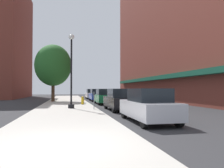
% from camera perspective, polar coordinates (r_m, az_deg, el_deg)
% --- Properties ---
extents(ground_plane, '(90.00, 90.00, 0.00)m').
position_cam_1_polar(ground_plane, '(24.31, -2.52, -5.22)').
color(ground_plane, '#2D2D30').
extents(sidewalk_slab, '(4.80, 50.00, 0.12)m').
position_cam_1_polar(sidewalk_slab, '(24.99, -12.02, -4.95)').
color(sidewalk_slab, '#B7B2A8').
rests_on(sidewalk_slab, ground).
extents(building_right_brick, '(6.80, 40.00, 23.83)m').
position_cam_1_polar(building_right_brick, '(33.27, 16.19, 16.64)').
color(building_right_brick, brown).
rests_on(building_right_brick, ground).
extents(building_far_background, '(6.80, 18.00, 21.63)m').
position_cam_1_polar(building_far_background, '(45.30, -26.11, 10.42)').
color(building_far_background, brown).
rests_on(building_far_background, ground).
extents(lamppost, '(0.48, 0.48, 5.90)m').
position_cam_1_polar(lamppost, '(17.25, -10.83, 3.89)').
color(lamppost, black).
rests_on(lamppost, sidewalk_slab).
extents(fire_hydrant, '(0.33, 0.26, 0.79)m').
position_cam_1_polar(fire_hydrant, '(21.30, -7.89, -4.35)').
color(fire_hydrant, gold).
rests_on(fire_hydrant, sidewalk_slab).
extents(parking_meter_near, '(0.14, 0.09, 1.31)m').
position_cam_1_polar(parking_meter_near, '(16.03, -4.83, -3.80)').
color(parking_meter_near, slate).
rests_on(parking_meter_near, sidewalk_slab).
extents(tree_near, '(4.47, 4.47, 7.05)m').
position_cam_1_polar(tree_near, '(27.52, -15.47, 4.83)').
color(tree_near, '#422D1E').
rests_on(tree_near, sidewalk_slab).
extents(car_silver, '(1.80, 4.30, 1.66)m').
position_cam_1_polar(car_silver, '(10.66, 9.64, -5.76)').
color(car_silver, black).
rests_on(car_silver, ground).
extents(car_black, '(1.80, 4.30, 1.66)m').
position_cam_1_polar(car_black, '(16.28, 2.06, -4.26)').
color(car_black, black).
rests_on(car_black, ground).
extents(car_green, '(1.80, 4.30, 1.66)m').
position_cam_1_polar(car_green, '(23.17, -2.08, -3.41)').
color(car_green, black).
rests_on(car_green, ground).
extents(car_blue, '(1.80, 4.30, 1.66)m').
position_cam_1_polar(car_blue, '(29.16, -4.07, -2.99)').
color(car_blue, black).
rests_on(car_blue, ground).
extents(car_white, '(1.80, 4.30, 1.66)m').
position_cam_1_polar(car_white, '(35.83, -5.49, -2.69)').
color(car_white, black).
rests_on(car_white, ground).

